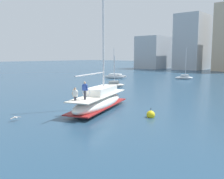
{
  "coord_description": "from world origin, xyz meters",
  "views": [
    {
      "loc": [
        17.13,
        -16.65,
        5.26
      ],
      "look_at": [
        0.48,
        2.99,
        1.8
      ],
      "focal_mm": 40.53,
      "sensor_mm": 36.0,
      "label": 1
    }
  ],
  "objects": [
    {
      "name": "main_sailboat",
      "position": [
        0.45,
        1.06,
        0.9
      ],
      "size": [
        5.39,
        9.86,
        11.79
      ],
      "color": "white",
      "rests_on": "ground"
    },
    {
      "name": "moored_cutter_left",
      "position": [
        -9.7,
        15.25,
        0.45
      ],
      "size": [
        2.96,
        4.04,
        5.18
      ],
      "color": "#B7B2A8",
      "rests_on": "ground"
    },
    {
      "name": "ground_plane",
      "position": [
        0.0,
        0.0,
        0.0
      ],
      "size": [
        400.0,
        400.0,
        0.0
      ],
      "primitive_type": "plane",
      "color": "navy"
    },
    {
      "name": "seagull",
      "position": [
        -1.74,
        -6.48,
        0.29
      ],
      "size": [
        0.47,
        0.9,
        0.17
      ],
      "color": "silver",
      "rests_on": "ground"
    },
    {
      "name": "moored_sloop_near",
      "position": [
        -20.4,
        28.86,
        0.57
      ],
      "size": [
        5.46,
        3.96,
        6.97
      ],
      "color": "white",
      "rests_on": "ground"
    },
    {
      "name": "mooring_buoy",
      "position": [
        5.96,
        1.68,
        0.22
      ],
      "size": [
        0.73,
        0.73,
        0.96
      ],
      "color": "yellow",
      "rests_on": "ground"
    },
    {
      "name": "moored_catamaran",
      "position": [
        -7.02,
        36.87,
        0.48
      ],
      "size": [
        3.77,
        3.01,
        6.96
      ],
      "color": "white",
      "rests_on": "ground"
    }
  ]
}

